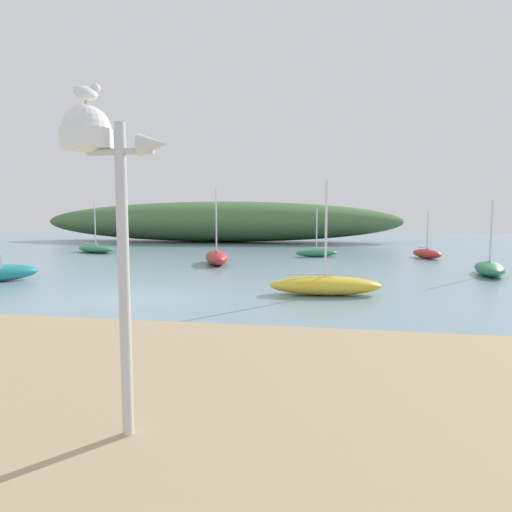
# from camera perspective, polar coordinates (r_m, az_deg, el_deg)

# --- Properties ---
(ground_plane) EXTENTS (120.00, 120.00, 0.00)m
(ground_plane) POSITION_cam_1_polar(r_m,az_deg,el_deg) (13.89, -16.72, -5.50)
(ground_plane) COLOR #7A99A8
(distant_hill) EXTENTS (39.70, 10.37, 4.37)m
(distant_hill) POSITION_cam_1_polar(r_m,az_deg,el_deg) (45.73, -5.60, 4.74)
(distant_hill) COLOR #476B3D
(distant_hill) RESTS_ON ground
(mast_structure) EXTENTS (1.13, 0.53, 3.47)m
(mast_structure) POSITION_cam_1_polar(r_m,az_deg,el_deg) (4.64, -20.82, 11.72)
(mast_structure) COLOR silver
(mast_structure) RESTS_ON beach_sand
(seagull_on_radar) EXTENTS (0.25, 0.32, 0.24)m
(seagull_on_radar) POSITION_cam_1_polar(r_m,az_deg,el_deg) (4.85, -22.26, 20.21)
(seagull_on_radar) COLOR orange
(seagull_on_radar) RESTS_ON mast_structure
(sailboat_east_reach) EXTENTS (4.28, 3.30, 3.93)m
(sailboat_east_reach) POSITION_cam_1_polar(r_m,az_deg,el_deg) (32.91, -21.22, 0.95)
(sailboat_east_reach) COLOR #287A4C
(sailboat_east_reach) RESTS_ON ground
(sailboat_centre_water) EXTENTS (1.80, 3.59, 3.33)m
(sailboat_centre_water) POSITION_cam_1_polar(r_m,az_deg,el_deg) (21.20, 29.50, -1.48)
(sailboat_centre_water) COLOR #287A4C
(sailboat_centre_water) RESTS_ON ground
(sailboat_far_right) EXTENTS (2.92, 1.61, 3.19)m
(sailboat_far_right) POSITION_cam_1_polar(r_m,az_deg,el_deg) (27.55, 8.33, 0.46)
(sailboat_far_right) COLOR #287A4C
(sailboat_far_right) RESTS_ON ground
(sailboat_by_sandbar) EXTENTS (1.88, 2.81, 2.97)m
(sailboat_by_sandbar) POSITION_cam_1_polar(r_m,az_deg,el_deg) (28.40, 22.48, 0.33)
(sailboat_by_sandbar) COLOR #B72D28
(sailboat_by_sandbar) RESTS_ON ground
(sailboat_inner_mooring) EXTENTS (2.37, 4.04, 4.20)m
(sailboat_inner_mooring) POSITION_cam_1_polar(r_m,az_deg,el_deg) (22.95, -5.46, -0.15)
(sailboat_inner_mooring) COLOR #B72D28
(sailboat_inner_mooring) RESTS_ON ground
(sailboat_west_reach) EXTENTS (3.80, 1.58, 3.75)m
(sailboat_west_reach) POSITION_cam_1_polar(r_m,az_deg,el_deg) (13.91, 9.52, -3.99)
(sailboat_west_reach) COLOR gold
(sailboat_west_reach) RESTS_ON ground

